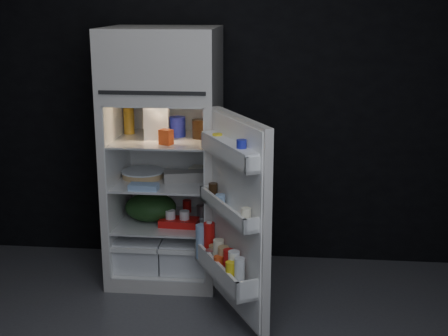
# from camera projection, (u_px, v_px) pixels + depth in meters

# --- Properties ---
(wall_back) EXTENTS (4.00, 0.00, 2.70)m
(wall_back) POSITION_uv_depth(u_px,v_px,m) (200.00, 84.00, 4.62)
(wall_back) COLOR black
(wall_back) RESTS_ON ground
(refrigerator) EXTENTS (0.76, 0.71, 1.78)m
(refrigerator) POSITION_uv_depth(u_px,v_px,m) (165.00, 147.00, 4.38)
(refrigerator) COLOR silver
(refrigerator) RESTS_ON ground
(fridge_door) EXTENTS (0.51, 0.73, 1.22)m
(fridge_door) POSITION_uv_depth(u_px,v_px,m) (234.00, 221.00, 3.72)
(fridge_door) COLOR silver
(fridge_door) RESTS_ON ground
(milk_jug) EXTENTS (0.19, 0.19, 0.24)m
(milk_jug) POSITION_uv_depth(u_px,v_px,m) (157.00, 121.00, 4.29)
(milk_jug) COLOR white
(milk_jug) RESTS_ON refrigerator
(mayo_jar) EXTENTS (0.13, 0.13, 0.14)m
(mayo_jar) POSITION_uv_depth(u_px,v_px,m) (177.00, 127.00, 4.36)
(mayo_jar) COLOR #1B2295
(mayo_jar) RESTS_ON refrigerator
(jam_jar) EXTENTS (0.13, 0.13, 0.13)m
(jam_jar) POSITION_uv_depth(u_px,v_px,m) (199.00, 129.00, 4.31)
(jam_jar) COLOR black
(jam_jar) RESTS_ON refrigerator
(amber_bottle) EXTENTS (0.09, 0.09, 0.22)m
(amber_bottle) POSITION_uv_depth(u_px,v_px,m) (129.00, 118.00, 4.44)
(amber_bottle) COLOR #BF821E
(amber_bottle) RESTS_ON refrigerator
(small_carton) EXTENTS (0.10, 0.09, 0.10)m
(small_carton) POSITION_uv_depth(u_px,v_px,m) (166.00, 137.00, 4.12)
(small_carton) COLOR #DB4819
(small_carton) RESTS_ON refrigerator
(egg_carton) EXTENTS (0.30, 0.17, 0.07)m
(egg_carton) POSITION_uv_depth(u_px,v_px,m) (184.00, 176.00, 4.35)
(egg_carton) COLOR gray
(egg_carton) RESTS_ON refrigerator
(pie) EXTENTS (0.32, 0.32, 0.04)m
(pie) POSITION_uv_depth(u_px,v_px,m) (143.00, 175.00, 4.45)
(pie) COLOR tan
(pie) RESTS_ON refrigerator
(flat_package) EXTENTS (0.20, 0.10, 0.04)m
(flat_package) POSITION_uv_depth(u_px,v_px,m) (144.00, 187.00, 4.16)
(flat_package) COLOR #86A7D0
(flat_package) RESTS_ON refrigerator
(wrapped_pkg) EXTENTS (0.15, 0.14, 0.05)m
(wrapped_pkg) POSITION_uv_depth(u_px,v_px,m) (199.00, 170.00, 4.55)
(wrapped_pkg) COLOR #F2E9C6
(wrapped_pkg) RESTS_ON refrigerator
(produce_bag) EXTENTS (0.46, 0.43, 0.20)m
(produce_bag) POSITION_uv_depth(u_px,v_px,m) (151.00, 207.00, 4.45)
(produce_bag) COLOR #193815
(produce_bag) RESTS_ON refrigerator
(yogurt_tray) EXTENTS (0.27, 0.16, 0.05)m
(yogurt_tray) POSITION_uv_depth(u_px,v_px,m) (179.00, 222.00, 4.35)
(yogurt_tray) COLOR red
(yogurt_tray) RESTS_ON refrigerator
(small_can_red) EXTENTS (0.08, 0.08, 0.09)m
(small_can_red) POSITION_uv_depth(u_px,v_px,m) (187.00, 206.00, 4.63)
(small_can_red) COLOR red
(small_can_red) RESTS_ON refrigerator
(small_can_silver) EXTENTS (0.07, 0.07, 0.09)m
(small_can_silver) POSITION_uv_depth(u_px,v_px,m) (201.00, 211.00, 4.52)
(small_can_silver) COLOR #B9B9BD
(small_can_silver) RESTS_ON refrigerator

